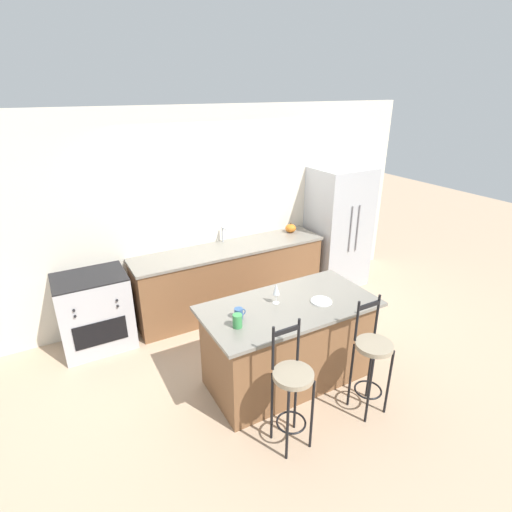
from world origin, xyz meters
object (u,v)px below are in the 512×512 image
tumbler_cup (237,321)px  oven_range (95,311)px  wine_glass (276,290)px  refrigerator (338,228)px  pumpkin_decoration (291,228)px  bar_stool_near (292,386)px  bar_stool_far (372,356)px  dinner_plate (321,301)px  coffee_mug (239,313)px

tumbler_cup → oven_range: bearing=120.6°
wine_glass → refrigerator: bearing=36.4°
pumpkin_decoration → bar_stool_near: bearing=-123.1°
refrigerator → bar_stool_far: (-1.50, -2.32, -0.30)m
bar_stool_near → bar_stool_far: (0.87, -0.02, 0.00)m
refrigerator → dinner_plate: bearing=-133.7°
coffee_mug → pumpkin_decoration: (1.71, 1.71, 0.03)m
bar_stool_far → coffee_mug: 1.29m
oven_range → coffee_mug: (1.10, -1.60, 0.50)m
oven_range → bar_stool_near: size_ratio=0.79×
bar_stool_far → wine_glass: bar_stool_far is taller
oven_range → wine_glass: size_ratio=4.36×
wine_glass → tumbler_cup: (-0.53, -0.20, -0.09)m
wine_glass → pumpkin_decoration: bearing=52.4°
bar_stool_far → coffee_mug: (-0.98, 0.75, 0.35)m
wine_glass → tumbler_cup: 0.57m
refrigerator → tumbler_cup: 3.07m
dinner_plate → tumbler_cup: tumbler_cup is taller
tumbler_cup → pumpkin_decoration: size_ratio=0.81×
refrigerator → wine_glass: (-2.03, -1.49, 0.15)m
bar_stool_far → dinner_plate: 0.70m
bar_stool_far → dinner_plate: bearing=101.4°
oven_range → bar_stool_near: (1.22, -2.33, 0.15)m
oven_range → bar_stool_near: bearing=-62.4°
coffee_mug → refrigerator: bearing=32.3°
refrigerator → wine_glass: size_ratio=8.65×
bar_stool_near → pumpkin_decoration: size_ratio=7.43×
bar_stool_near → tumbler_cup: bearing=108.0°
bar_stool_near → dinner_plate: size_ratio=5.40×
wine_glass → pumpkin_decoration: 2.07m
bar_stool_near → bar_stool_far: size_ratio=1.00×
bar_stool_near → pumpkin_decoration: (1.60, 2.45, 0.37)m
bar_stool_near → tumbler_cup: size_ratio=9.12×
oven_range → bar_stool_near: bar_stool_near is taller
refrigerator → tumbler_cup: bearing=-146.5°
refrigerator → dinner_plate: refrigerator is taller
refrigerator → bar_stool_near: 3.31m
tumbler_cup → bar_stool_far: bearing=-30.5°
bar_stool_far → pumpkin_decoration: bearing=73.5°
coffee_mug → pumpkin_decoration: 2.42m
dinner_plate → refrigerator: bearing=46.3°
pumpkin_decoration → bar_stool_far: bearing=-106.5°
tumbler_cup → dinner_plate: bearing=-0.2°
pumpkin_decoration → wine_glass: bearing=-127.6°
refrigerator → coffee_mug: bearing=-147.7°
tumbler_cup → coffee_mug: bearing=58.4°
dinner_plate → tumbler_cup: 0.94m
wine_glass → tumbler_cup: wine_glass is taller
refrigerator → tumbler_cup: refrigerator is taller
bar_stool_far → tumbler_cup: bar_stool_far is taller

